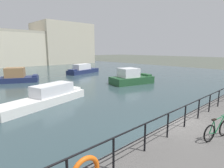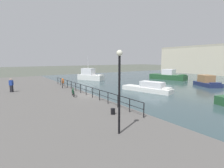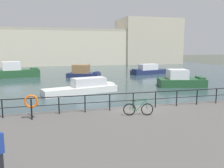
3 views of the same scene
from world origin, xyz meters
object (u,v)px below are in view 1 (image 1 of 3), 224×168
object	(u,v)px
harbor_building	(9,48)
moored_green_narrowboat	(18,76)
moored_white_yacht	(47,97)
moored_harbor_tender	(131,78)
moored_blue_motorboat	(83,70)
parked_bicycle	(217,130)

from	to	relation	value
harbor_building	moored_green_narrowboat	world-z (taller)	harbor_building
moored_white_yacht	harbor_building	bearing A→B (deg)	63.31
moored_green_narrowboat	moored_white_yacht	bearing A→B (deg)	-70.65
moored_harbor_tender	moored_green_narrowboat	bearing A→B (deg)	145.26
harbor_building	moored_blue_motorboat	size ratio (longest dim) A/B	8.45
moored_green_narrowboat	parked_bicycle	world-z (taller)	moored_green_narrowboat
moored_white_yacht	moored_green_narrowboat	bearing A→B (deg)	67.42
harbor_building	moored_harbor_tender	world-z (taller)	harbor_building
moored_green_narrowboat	moored_white_yacht	size ratio (longest dim) A/B	0.69
moored_harbor_tender	parked_bicycle	xyz separation A→B (m)	(-11.26, -14.36, 0.61)
moored_blue_motorboat	moored_white_yacht	distance (m)	21.14
moored_green_narrowboat	moored_harbor_tender	size ratio (longest dim) A/B	0.93
moored_blue_motorboat	moored_harbor_tender	bearing A→B (deg)	68.28
moored_harbor_tender	moored_white_yacht	bearing A→B (deg)	-159.85
parked_bicycle	harbor_building	bearing A→B (deg)	95.47
moored_green_narrowboat	moored_white_yacht	world-z (taller)	moored_green_narrowboat
moored_white_yacht	moored_harbor_tender	size ratio (longest dim) A/B	1.34
harbor_building	moored_blue_motorboat	bearing A→B (deg)	-79.41
moored_blue_motorboat	moored_white_yacht	size ratio (longest dim) A/B	0.92
moored_blue_motorboat	moored_white_yacht	world-z (taller)	moored_blue_motorboat
harbor_building	parked_bicycle	xyz separation A→B (m)	(-7.61, -57.17, -3.77)
moored_blue_motorboat	parked_bicycle	bearing A→B (deg)	50.74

